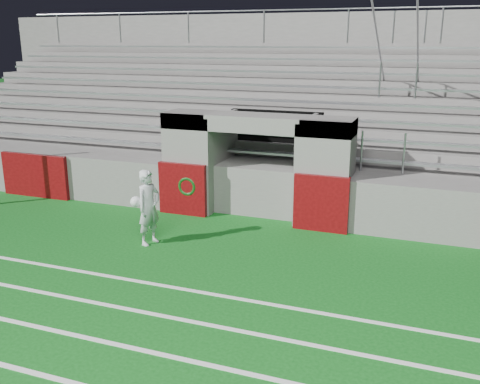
% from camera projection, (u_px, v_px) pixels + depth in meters
% --- Properties ---
extents(ground, '(90.00, 90.00, 0.00)m').
position_uv_depth(ground, '(199.00, 267.00, 10.64)').
color(ground, '#0D5215').
rests_on(ground, ground).
extents(stadium_structure, '(26.00, 8.48, 5.42)m').
position_uv_depth(stadium_structure, '(300.00, 132.00, 17.41)').
color(stadium_structure, slate).
rests_on(stadium_structure, ground).
extents(goalkeeper_with_ball, '(0.59, 0.69, 1.68)m').
position_uv_depth(goalkeeper_with_ball, '(148.00, 207.00, 11.67)').
color(goalkeeper_with_ball, silver).
rests_on(goalkeeper_with_ball, ground).
extents(hose_coil, '(0.50, 0.14, 0.59)m').
position_uv_depth(hose_coil, '(188.00, 188.00, 13.63)').
color(hose_coil, '#0D4113').
rests_on(hose_coil, ground).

